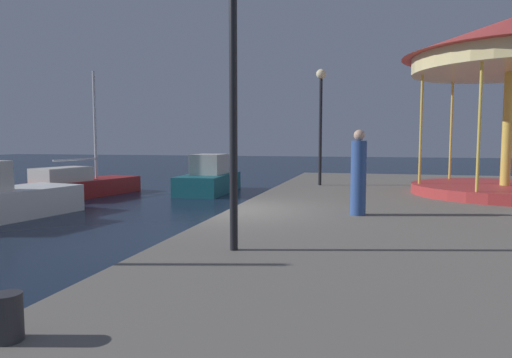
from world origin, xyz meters
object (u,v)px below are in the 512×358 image
bollard_north (8,317)px  person_mid_promenade (358,175)px  lamp_post_far_end (321,106)px  carousel (510,64)px  lamp_post_mid_promenade (233,34)px  sailboat_red (82,185)px  motorboat_teal (209,178)px

bollard_north → person_mid_promenade: (2.63, 7.20, 0.69)m
lamp_post_far_end → person_mid_promenade: bearing=-76.7°
carousel → person_mid_promenade: carousel is taller
carousel → lamp_post_mid_promenade: size_ratio=1.31×
lamp_post_far_end → bollard_north: 14.10m
carousel → lamp_post_mid_promenade: (-5.96, -8.63, -0.73)m
sailboat_red → person_mid_promenade: bearing=-30.2°
person_mid_promenade → lamp_post_mid_promenade: bearing=-114.7°
bollard_north → carousel: bearing=60.4°
motorboat_teal → carousel: bearing=-23.7°
motorboat_teal → person_mid_promenade: bearing=-54.1°
carousel → lamp_post_far_end: 6.12m
motorboat_teal → bollard_north: (4.50, -17.05, 0.33)m
lamp_post_far_end → bollard_north: size_ratio=10.65×
motorboat_teal → lamp_post_mid_promenade: bearing=-68.4°
carousel → lamp_post_mid_promenade: carousel is taller
carousel → lamp_post_mid_promenade: 10.51m
lamp_post_far_end → person_mid_promenade: 7.08m
bollard_north → person_mid_promenade: bearing=70.0°
sailboat_red → carousel: bearing=-7.4°
sailboat_red → carousel: carousel is taller
carousel → bollard_north: (-6.85, -12.06, -3.72)m
motorboat_teal → bollard_north: 17.64m
bollard_north → motorboat_teal: bearing=104.8°
motorboat_teal → carousel: carousel is taller
lamp_post_far_end → carousel: bearing=-16.7°
carousel → lamp_post_far_end: (-5.78, 1.74, -1.01)m
sailboat_red → lamp_post_mid_promenade: size_ratio=1.17×
carousel → person_mid_promenade: 7.12m
motorboat_teal → lamp_post_far_end: size_ratio=1.10×
sailboat_red → motorboat_teal: sailboat_red is taller
lamp_post_mid_promenade → bollard_north: lamp_post_mid_promenade is taller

